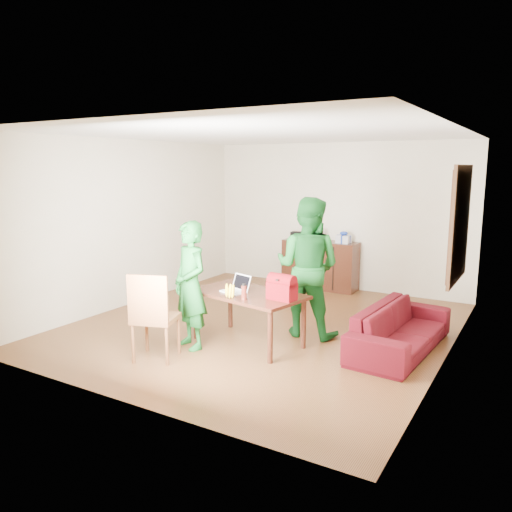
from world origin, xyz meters
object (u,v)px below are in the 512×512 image
Objects in this scene: chair at (156,334)px; person_far at (308,267)px; person_near at (190,285)px; laptop at (233,289)px; table at (248,299)px; bottle at (244,292)px; sofa at (400,329)px; red_bag at (282,289)px.

chair is 2.18m from person_far.
laptop is at bearing 68.62° from person_near.
table is 4.43× the size of laptop.
chair is 1.16m from bottle.
bottle is 2.01m from sofa.
laptop reaches higher than sofa.
red_bag reaches higher than laptop.
person_near is at bearing 57.76° from chair.
person_far is 9.62× the size of bottle.
person_near is 4.76× the size of red_bag.
table is 4.66× the size of red_bag.
table is 1.48× the size of chair.
bottle is at bearing 127.47° from sofa.
red_bag is 0.18× the size of sofa.
bottle is at bearing 67.62° from person_far.
person_near reaches higher than laptop.
table is at bearing 64.25° from person_near.
chair is 1.13m from laptop.
red_bag reaches higher than table.
table is at bearing 45.58° from laptop.
person_far reaches higher than laptop.
person_far is at bearing 67.19° from laptop.
table is 0.23m from laptop.
laptop is at bearing 117.74° from sofa.
chair is 2.99× the size of laptop.
table is at bearing 117.26° from sofa.
chair is at bearing 130.09° from sofa.
table is at bearing 177.90° from red_bag.
person_far is 5.26× the size of laptop.
person_far is at bearing 65.63° from table.
chair reaches higher than laptop.
table is 1.25m from chair.
laptop is at bearing -172.60° from red_bag.
bottle is (0.69, 0.16, -0.03)m from person_near.
sofa is (1.24, 0.83, -0.53)m from red_bag.
red_bag is (0.03, -0.79, -0.13)m from person_far.
chair is 5.46× the size of bottle.
bottle is at bearing 21.42° from chair.
red_bag is at bearing 18.37° from chair.
red_bag is (1.08, 0.40, -0.00)m from person_near.
table is 8.09× the size of bottle.
person_far is at bearing 71.51° from person_near.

